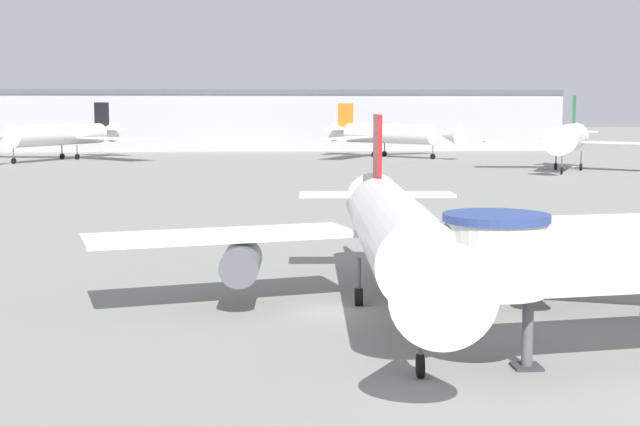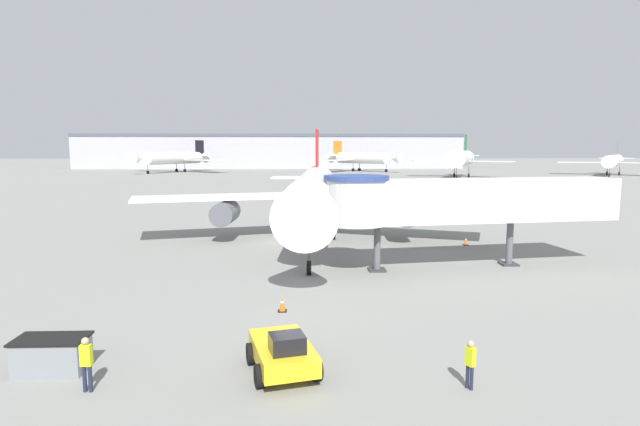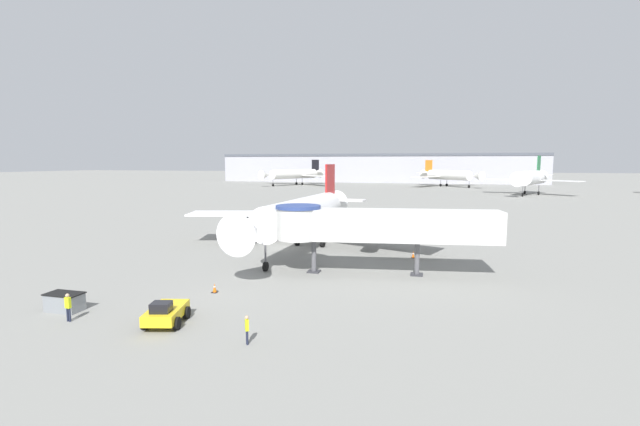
{
  "view_description": "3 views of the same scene",
  "coord_description": "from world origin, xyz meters",
  "px_view_note": "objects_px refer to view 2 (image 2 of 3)",
  "views": [
    {
      "loc": [
        -3.8,
        -43.61,
        10.22
      ],
      "look_at": [
        -1.06,
        -6.22,
        5.74
      ],
      "focal_mm": 50.0,
      "sensor_mm": 36.0,
      "label": 1
    },
    {
      "loc": [
        1.97,
        -41.54,
        7.77
      ],
      "look_at": [
        3.32,
        -5.01,
        3.1
      ],
      "focal_mm": 28.0,
      "sensor_mm": 36.0,
      "label": 2
    },
    {
      "loc": [
        17.11,
        -47.23,
        10.06
      ],
      "look_at": [
        5.67,
        -3.76,
        4.69
      ],
      "focal_mm": 24.0,
      "sensor_mm": 36.0,
      "label": 3
    }
  ],
  "objects_px": {
    "jet_bridge": "(453,200)",
    "background_jet_black_tail": "(176,158)",
    "main_airplane": "(314,194)",
    "service_container_gray": "(52,355)",
    "ground_crew_wing_walker": "(470,361)",
    "background_jet_orange_tail": "(361,158)",
    "pushback_tug_yellow": "(283,352)",
    "traffic_cone_starboard_wing": "(466,241)",
    "ground_crew_marshaller": "(86,361)",
    "traffic_cone_near_nose": "(282,304)",
    "background_jet_green_tail": "(461,159)",
    "background_jet_gray_tail": "(613,161)"
  },
  "relations": [
    {
      "from": "service_container_gray",
      "to": "ground_crew_wing_walker",
      "type": "bearing_deg",
      "value": -7.22
    },
    {
      "from": "pushback_tug_yellow",
      "to": "ground_crew_marshaller",
      "type": "bearing_deg",
      "value": 176.38
    },
    {
      "from": "main_airplane",
      "to": "background_jet_orange_tail",
      "type": "distance_m",
      "value": 138.4
    },
    {
      "from": "background_jet_green_tail",
      "to": "ground_crew_wing_walker",
      "type": "bearing_deg",
      "value": -82.35
    },
    {
      "from": "jet_bridge",
      "to": "background_jet_black_tail",
      "type": "distance_m",
      "value": 150.54
    },
    {
      "from": "ground_crew_marshaller",
      "to": "background_jet_black_tail",
      "type": "relative_size",
      "value": 0.05
    },
    {
      "from": "main_airplane",
      "to": "ground_crew_wing_walker",
      "type": "height_order",
      "value": "main_airplane"
    },
    {
      "from": "service_container_gray",
      "to": "ground_crew_marshaller",
      "type": "xyz_separation_m",
      "value": [
        1.86,
        -1.54,
        0.43
      ]
    },
    {
      "from": "background_jet_green_tail",
      "to": "jet_bridge",
      "type": "bearing_deg",
      "value": -82.79
    },
    {
      "from": "traffic_cone_near_nose",
      "to": "pushback_tug_yellow",
      "type": "bearing_deg",
      "value": -87.57
    },
    {
      "from": "main_airplane",
      "to": "pushback_tug_yellow",
      "type": "relative_size",
      "value": 8.46
    },
    {
      "from": "traffic_cone_starboard_wing",
      "to": "ground_crew_wing_walker",
      "type": "distance_m",
      "value": 25.66
    },
    {
      "from": "ground_crew_wing_walker",
      "to": "pushback_tug_yellow",
      "type": "bearing_deg",
      "value": 44.88
    },
    {
      "from": "background_jet_gray_tail",
      "to": "background_jet_green_tail",
      "type": "height_order",
      "value": "background_jet_green_tail"
    },
    {
      "from": "ground_crew_marshaller",
      "to": "background_jet_gray_tail",
      "type": "distance_m",
      "value": 165.26
    },
    {
      "from": "background_jet_gray_tail",
      "to": "jet_bridge",
      "type": "bearing_deg",
      "value": -89.6
    },
    {
      "from": "traffic_cone_near_nose",
      "to": "background_jet_black_tail",
      "type": "relative_size",
      "value": 0.02
    },
    {
      "from": "traffic_cone_near_nose",
      "to": "background_jet_gray_tail",
      "type": "xyz_separation_m",
      "value": [
        94.46,
        123.37,
        4.05
      ]
    },
    {
      "from": "main_airplane",
      "to": "jet_bridge",
      "type": "height_order",
      "value": "main_airplane"
    },
    {
      "from": "service_container_gray",
      "to": "background_jet_green_tail",
      "type": "distance_m",
      "value": 131.77
    },
    {
      "from": "traffic_cone_near_nose",
      "to": "background_jet_orange_tail",
      "type": "relative_size",
      "value": 0.03
    },
    {
      "from": "ground_crew_wing_walker",
      "to": "background_jet_black_tail",
      "type": "distance_m",
      "value": 165.02
    },
    {
      "from": "traffic_cone_near_nose",
      "to": "background_jet_orange_tail",
      "type": "height_order",
      "value": "background_jet_orange_tail"
    },
    {
      "from": "main_airplane",
      "to": "traffic_cone_near_nose",
      "type": "distance_m",
      "value": 18.16
    },
    {
      "from": "pushback_tug_yellow",
      "to": "traffic_cone_starboard_wing",
      "type": "bearing_deg",
      "value": 44.39
    },
    {
      "from": "main_airplane",
      "to": "service_container_gray",
      "type": "bearing_deg",
      "value": -109.06
    },
    {
      "from": "service_container_gray",
      "to": "pushback_tug_yellow",
      "type": "bearing_deg",
      "value": -2.7
    },
    {
      "from": "jet_bridge",
      "to": "background_jet_orange_tail",
      "type": "relative_size",
      "value": 0.71
    },
    {
      "from": "jet_bridge",
      "to": "background_jet_black_tail",
      "type": "xyz_separation_m",
      "value": [
        -52.86,
        140.95,
        0.38
      ]
    },
    {
      "from": "pushback_tug_yellow",
      "to": "main_airplane",
      "type": "bearing_deg",
      "value": 71.9
    },
    {
      "from": "pushback_tug_yellow",
      "to": "background_jet_black_tail",
      "type": "bearing_deg",
      "value": 91.06
    },
    {
      "from": "jet_bridge",
      "to": "pushback_tug_yellow",
      "type": "height_order",
      "value": "jet_bridge"
    },
    {
      "from": "ground_crew_wing_walker",
      "to": "background_jet_green_tail",
      "type": "distance_m",
      "value": 128.41
    },
    {
      "from": "main_airplane",
      "to": "service_container_gray",
      "type": "distance_m",
      "value": 26.12
    },
    {
      "from": "main_airplane",
      "to": "ground_crew_marshaller",
      "type": "distance_m",
      "value": 26.88
    },
    {
      "from": "background_jet_orange_tail",
      "to": "jet_bridge",
      "type": "bearing_deg",
      "value": -139.23
    },
    {
      "from": "background_jet_gray_tail",
      "to": "traffic_cone_starboard_wing",
      "type": "bearing_deg",
      "value": -90.3
    },
    {
      "from": "ground_crew_wing_walker",
      "to": "background_jet_orange_tail",
      "type": "relative_size",
      "value": 0.06
    },
    {
      "from": "ground_crew_marshaller",
      "to": "service_container_gray",
      "type": "bearing_deg",
      "value": 144.04
    },
    {
      "from": "pushback_tug_yellow",
      "to": "traffic_cone_starboard_wing",
      "type": "relative_size",
      "value": 5.38
    },
    {
      "from": "traffic_cone_starboard_wing",
      "to": "background_jet_orange_tail",
      "type": "height_order",
      "value": "background_jet_orange_tail"
    },
    {
      "from": "pushback_tug_yellow",
      "to": "ground_crew_marshaller",
      "type": "relative_size",
      "value": 2.07
    },
    {
      "from": "ground_crew_marshaller",
      "to": "background_jet_green_tail",
      "type": "relative_size",
      "value": 0.07
    },
    {
      "from": "jet_bridge",
      "to": "traffic_cone_near_nose",
      "type": "xyz_separation_m",
      "value": [
        -10.84,
        -8.65,
        -4.14
      ]
    },
    {
      "from": "background_jet_black_tail",
      "to": "traffic_cone_starboard_wing",
      "type": "bearing_deg",
      "value": -40.1
    },
    {
      "from": "pushback_tug_yellow",
      "to": "service_container_gray",
      "type": "height_order",
      "value": "pushback_tug_yellow"
    },
    {
      "from": "background_jet_gray_tail",
      "to": "background_jet_green_tail",
      "type": "bearing_deg",
      "value": -132.93
    },
    {
      "from": "pushback_tug_yellow",
      "to": "background_jet_green_tail",
      "type": "bearing_deg",
      "value": 55.48
    },
    {
      "from": "background_jet_orange_tail",
      "to": "background_jet_green_tail",
      "type": "relative_size",
      "value": 1.07
    },
    {
      "from": "traffic_cone_starboard_wing",
      "to": "ground_crew_wing_walker",
      "type": "height_order",
      "value": "ground_crew_wing_walker"
    }
  ]
}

